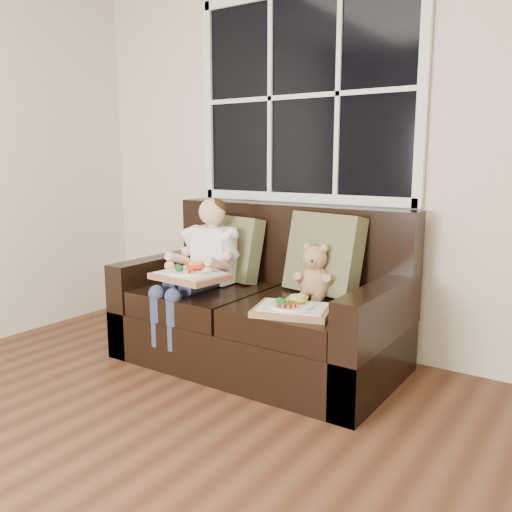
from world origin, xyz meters
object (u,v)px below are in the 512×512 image
Objects in this scene: loveseat at (264,313)px; child at (204,257)px; teddy_bear at (315,275)px; tray_left at (191,274)px; tray_right at (293,308)px.

loveseat is 1.99× the size of child.
teddy_bear reaches higher than tray_left.
tray_right is at bearing -15.10° from child.
child is 0.23m from tray_left.
tray_left is (-0.64, -0.36, -0.01)m from teddy_bear.
loveseat is 0.54m from tray_right.
tray_right is at bearing 4.71° from tray_left.
child is 0.82m from tray_right.
tray_right is at bearing -93.28° from teddy_bear.
tray_right is (0.40, -0.33, 0.17)m from loveseat.
loveseat is 3.87× the size of tray_left.
tray_left is at bearing 162.97° from tray_right.
loveseat is at bearing 123.75° from tray_right.
child reaches higher than tray_right.
tray_left is at bearing -133.66° from loveseat.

